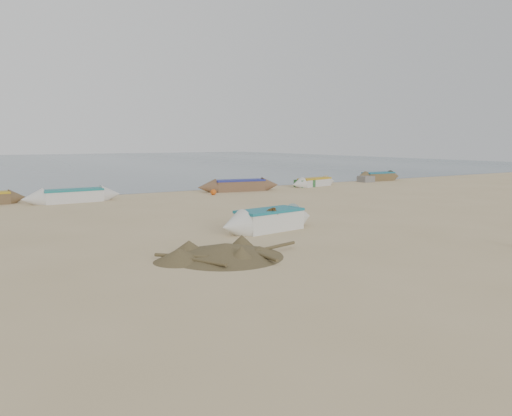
{
  "coord_description": "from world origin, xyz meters",
  "views": [
    {
      "loc": [
        -11.88,
        -15.22,
        4.07
      ],
      "look_at": [
        0.0,
        4.0,
        1.0
      ],
      "focal_mm": 35.0,
      "sensor_mm": 36.0,
      "label": 1
    }
  ],
  "objects": [
    {
      "name": "ground",
      "position": [
        0.0,
        0.0,
        0.0
      ],
      "size": [
        140.0,
        140.0,
        0.0
      ],
      "primitive_type": "plane",
      "color": "tan",
      "rests_on": "ground"
    },
    {
      "name": "sea",
      "position": [
        0.0,
        82.0,
        0.01
      ],
      "size": [
        160.0,
        160.0,
        0.0
      ],
      "primitive_type": "plane",
      "color": "slate",
      "rests_on": "ground"
    },
    {
      "name": "cow_adult",
      "position": [
        -0.31,
        2.89,
        0.57
      ],
      "size": [
        1.48,
        0.98,
        1.15
      ],
      "primitive_type": "imported",
      "rotation": [
        0.0,
        0.0,
        1.86
      ],
      "color": "olive",
      "rests_on": "ground"
    },
    {
      "name": "calf_front",
      "position": [
        1.14,
        3.29,
        0.47
      ],
      "size": [
        0.88,
        0.79,
        0.95
      ],
      "primitive_type": "imported",
      "rotation": [
        0.0,
        0.0,
        -1.6
      ],
      "color": "brown",
      "rests_on": "ground"
    },
    {
      "name": "near_canoe",
      "position": [
        0.4,
        3.49,
        0.49
      ],
      "size": [
        5.43,
        2.13,
        0.97
      ],
      "primitive_type": null,
      "rotation": [
        0.0,
        0.0,
        0.15
      ],
      "color": "silver",
      "rests_on": "ground"
    },
    {
      "name": "debris_pile",
      "position": [
        -3.74,
        -0.01,
        0.24
      ],
      "size": [
        5.25,
        5.25,
        0.48
      ],
      "primitive_type": "cone",
      "rotation": [
        0.0,
        0.0,
        0.35
      ],
      "color": "brown",
      "rests_on": "ground"
    },
    {
      "name": "waterline_canoes",
      "position": [
        -2.01,
        20.27,
        0.43
      ],
      "size": [
        56.75,
        3.85,
        0.93
      ],
      "color": "brown",
      "rests_on": "ground"
    },
    {
      "name": "beach_clutter",
      "position": [
        5.24,
        19.6,
        0.3
      ],
      "size": [
        44.49,
        4.11,
        0.64
      ],
      "color": "#2A5E3C",
      "rests_on": "ground"
    }
  ]
}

